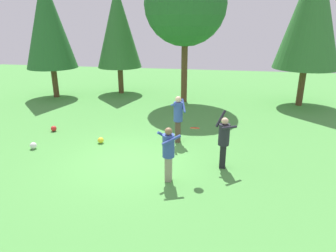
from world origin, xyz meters
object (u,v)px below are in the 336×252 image
ball_yellow (101,140)px  tree_far_right (312,10)px  person_catcher (168,150)px  ball_white (33,146)px  person_thrower (224,138)px  person_bystander (178,115)px  frisbee (195,128)px  tree_left (118,27)px  tree_far_left (48,22)px  tree_center (185,4)px  ball_red (54,129)px

ball_yellow → tree_far_right: 12.12m
person_catcher → ball_white: person_catcher is taller
person_thrower → person_bystander: person_thrower is taller
frisbee → tree_left: 11.84m
person_thrower → tree_far_left: bearing=-77.0°
ball_yellow → tree_left: bearing=103.0°
frisbee → ball_yellow: frisbee is taller
person_thrower → person_catcher: (-1.53, -1.13, -0.02)m
tree_center → person_bystander: bearing=-84.9°
ball_white → tree_left: (0.29, 9.15, 3.89)m
person_bystander → frisbee: size_ratio=6.24×
person_catcher → tree_far_left: tree_far_left is taller
tree_far_right → tree_left: bearing=173.7°
person_catcher → ball_yellow: person_catcher is taller
tree_far_right → frisbee: bearing=-118.7°
tree_far_right → tree_far_left: (-14.05, -0.54, -0.59)m
ball_white → tree_far_right: bearing=36.5°
person_catcher → tree_far_left: bearing=100.7°
tree_far_right → tree_left: 10.61m
person_bystander → ball_red: person_bystander is taller
ball_red → tree_center: bearing=51.0°
ball_white → tree_left: tree_left is taller
ball_yellow → tree_far_left: tree_far_left is taller
person_bystander → ball_white: person_bystander is taller
person_bystander → ball_yellow: size_ratio=7.75×
ball_yellow → tree_far_left: size_ratio=0.03×
tree_left → tree_far_left: size_ratio=0.94×
tree_far_right → tree_far_left: size_ratio=1.14×
ball_white → frisbee: bearing=-9.4°
person_catcher → tree_far_right: (5.60, 9.42, 3.92)m
ball_red → ball_white: (0.24, -1.83, 0.01)m
tree_left → person_thrower: bearing=-55.7°
person_catcher → tree_far_left: size_ratio=0.24×
person_bystander → ball_red: size_ratio=7.68×
ball_yellow → person_catcher: bearing=-38.0°
person_catcher → tree_left: size_ratio=0.25×
person_catcher → ball_red: (-5.44, 3.25, -0.84)m
tree_center → tree_far_left: bearing=-178.3°
person_catcher → tree_center: size_ratio=0.22×
person_catcher → tree_center: tree_center is taller
frisbee → ball_white: 6.13m
ball_red → ball_white: 1.84m
tree_far_left → person_catcher: bearing=-46.4°
frisbee → tree_far_right: 10.78m
frisbee → tree_center: bearing=99.1°
frisbee → tree_far_left: tree_far_left is taller
ball_white → tree_left: size_ratio=0.04×
ball_white → ball_yellow: bearing=23.1°
person_bystander → ball_yellow: bearing=-95.7°
person_thrower → person_catcher: bearing=-2.7°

